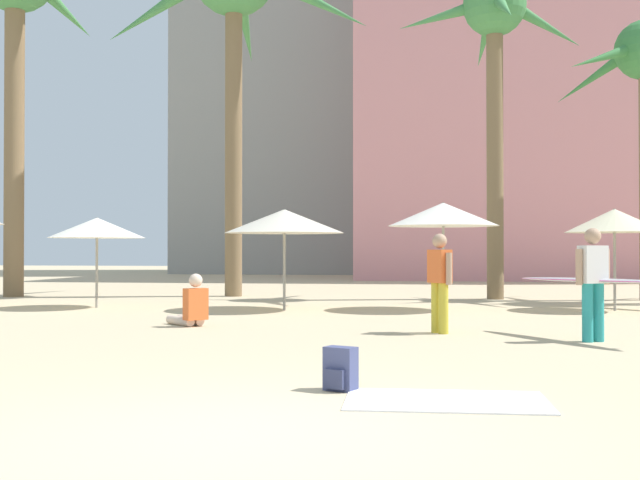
{
  "coord_description": "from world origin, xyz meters",
  "views": [
    {
      "loc": [
        1.35,
        -5.7,
        1.35
      ],
      "look_at": [
        -0.21,
        5.04,
        1.49
      ],
      "focal_mm": 44.35,
      "sensor_mm": 36.0,
      "label": 1
    }
  ],
  "objects_px": {
    "cafe_umbrella_2": "(97,228)",
    "person_far_right": "(591,280)",
    "palm_tree_far_left": "(15,0)",
    "cafe_umbrella_0": "(284,221)",
    "person_near_left": "(440,279)",
    "beach_towel": "(446,401)",
    "cafe_umbrella_1": "(443,214)",
    "cafe_umbrella_4": "(614,221)",
    "backpack": "(340,370)",
    "palm_tree_far_right": "(494,38)",
    "person_far_left": "(191,307)"
  },
  "relations": [
    {
      "from": "cafe_umbrella_2",
      "to": "person_far_right",
      "type": "relative_size",
      "value": 0.84
    },
    {
      "from": "palm_tree_far_left",
      "to": "cafe_umbrella_0",
      "type": "height_order",
      "value": "palm_tree_far_left"
    },
    {
      "from": "person_near_left",
      "to": "beach_towel",
      "type": "bearing_deg",
      "value": 54.62
    },
    {
      "from": "cafe_umbrella_1",
      "to": "person_far_right",
      "type": "bearing_deg",
      "value": -69.9
    },
    {
      "from": "cafe_umbrella_1",
      "to": "cafe_umbrella_4",
      "type": "xyz_separation_m",
      "value": [
        3.8,
        0.38,
        -0.15
      ]
    },
    {
      "from": "cafe_umbrella_2",
      "to": "beach_towel",
      "type": "height_order",
      "value": "cafe_umbrella_2"
    },
    {
      "from": "cafe_umbrella_1",
      "to": "backpack",
      "type": "relative_size",
      "value": 5.96
    },
    {
      "from": "cafe_umbrella_4",
      "to": "person_far_right",
      "type": "bearing_deg",
      "value": -105.17
    },
    {
      "from": "palm_tree_far_right",
      "to": "cafe_umbrella_1",
      "type": "distance_m",
      "value": 6.8
    },
    {
      "from": "cafe_umbrella_0",
      "to": "person_far_right",
      "type": "height_order",
      "value": "cafe_umbrella_0"
    },
    {
      "from": "palm_tree_far_right",
      "to": "cafe_umbrella_2",
      "type": "xyz_separation_m",
      "value": [
        -9.53,
        -4.7,
        -5.38
      ]
    },
    {
      "from": "cafe_umbrella_2",
      "to": "cafe_umbrella_4",
      "type": "height_order",
      "value": "cafe_umbrella_4"
    },
    {
      "from": "cafe_umbrella_0",
      "to": "person_far_left",
      "type": "height_order",
      "value": "cafe_umbrella_0"
    },
    {
      "from": "person_far_right",
      "to": "cafe_umbrella_0",
      "type": "bearing_deg",
      "value": 17.35
    },
    {
      "from": "cafe_umbrella_1",
      "to": "person_far_left",
      "type": "xyz_separation_m",
      "value": [
        -4.5,
        -4.43,
        -1.83
      ]
    },
    {
      "from": "cafe_umbrella_2",
      "to": "palm_tree_far_right",
      "type": "bearing_deg",
      "value": 26.25
    },
    {
      "from": "palm_tree_far_right",
      "to": "person_far_right",
      "type": "height_order",
      "value": "palm_tree_far_right"
    },
    {
      "from": "palm_tree_far_left",
      "to": "backpack",
      "type": "relative_size",
      "value": 25.54
    },
    {
      "from": "cafe_umbrella_4",
      "to": "backpack",
      "type": "distance_m",
      "value": 12.06
    },
    {
      "from": "cafe_umbrella_1",
      "to": "cafe_umbrella_2",
      "type": "xyz_separation_m",
      "value": [
        -8.07,
        -0.44,
        -0.28
      ]
    },
    {
      "from": "cafe_umbrella_1",
      "to": "person_far_right",
      "type": "distance_m",
      "value": 6.31
    },
    {
      "from": "person_far_left",
      "to": "person_near_left",
      "type": "relative_size",
      "value": 0.58
    },
    {
      "from": "palm_tree_far_left",
      "to": "cafe_umbrella_4",
      "type": "xyz_separation_m",
      "value": [
        16.17,
        -3.08,
        -6.69
      ]
    },
    {
      "from": "cafe_umbrella_4",
      "to": "beach_towel",
      "type": "distance_m",
      "value": 12.11
    },
    {
      "from": "palm_tree_far_right",
      "to": "person_near_left",
      "type": "height_order",
      "value": "palm_tree_far_right"
    },
    {
      "from": "palm_tree_far_left",
      "to": "palm_tree_far_right",
      "type": "relative_size",
      "value": 1.18
    },
    {
      "from": "palm_tree_far_left",
      "to": "cafe_umbrella_0",
      "type": "relative_size",
      "value": 3.95
    },
    {
      "from": "cafe_umbrella_4",
      "to": "person_near_left",
      "type": "distance_m",
      "value": 6.79
    },
    {
      "from": "cafe_umbrella_0",
      "to": "person_far_left",
      "type": "xyz_separation_m",
      "value": [
        -0.93,
        -3.95,
        -1.68
      ]
    },
    {
      "from": "palm_tree_far_left",
      "to": "person_near_left",
      "type": "distance_m",
      "value": 16.85
    },
    {
      "from": "person_far_right",
      "to": "person_near_left",
      "type": "bearing_deg",
      "value": 41.88
    },
    {
      "from": "cafe_umbrella_2",
      "to": "cafe_umbrella_0",
      "type": "bearing_deg",
      "value": -0.59
    },
    {
      "from": "palm_tree_far_left",
      "to": "palm_tree_far_right",
      "type": "distance_m",
      "value": 13.93
    },
    {
      "from": "cafe_umbrella_4",
      "to": "person_far_left",
      "type": "height_order",
      "value": "cafe_umbrella_4"
    },
    {
      "from": "beach_towel",
      "to": "person_far_left",
      "type": "xyz_separation_m",
      "value": [
        -4.41,
        6.48,
        0.32
      ]
    },
    {
      "from": "cafe_umbrella_0",
      "to": "beach_towel",
      "type": "xyz_separation_m",
      "value": [
        3.48,
        -10.43,
        -2.0
      ]
    },
    {
      "from": "cafe_umbrella_0",
      "to": "backpack",
      "type": "bearing_deg",
      "value": -76.15
    },
    {
      "from": "palm_tree_far_left",
      "to": "cafe_umbrella_1",
      "type": "xyz_separation_m",
      "value": [
        12.37,
        -3.46,
        -6.55
      ]
    },
    {
      "from": "beach_towel",
      "to": "person_near_left",
      "type": "xyz_separation_m",
      "value": [
        -0.02,
        5.86,
        0.88
      ]
    },
    {
      "from": "palm_tree_far_left",
      "to": "person_far_right",
      "type": "distance_m",
      "value": 18.89
    },
    {
      "from": "cafe_umbrella_4",
      "to": "person_far_right",
      "type": "xyz_separation_m",
      "value": [
        -1.68,
        -6.18,
        -1.1
      ]
    },
    {
      "from": "cafe_umbrella_0",
      "to": "person_near_left",
      "type": "xyz_separation_m",
      "value": [
        3.46,
        -4.57,
        -1.12
      ]
    },
    {
      "from": "palm_tree_far_right",
      "to": "cafe_umbrella_4",
      "type": "xyz_separation_m",
      "value": [
        2.34,
        -3.89,
        -5.25
      ]
    },
    {
      "from": "cafe_umbrella_0",
      "to": "palm_tree_far_left",
      "type": "bearing_deg",
      "value": 155.89
    },
    {
      "from": "palm_tree_far_left",
      "to": "cafe_umbrella_2",
      "type": "height_order",
      "value": "palm_tree_far_left"
    },
    {
      "from": "cafe_umbrella_0",
      "to": "cafe_umbrella_2",
      "type": "xyz_separation_m",
      "value": [
        -4.5,
        0.05,
        -0.13
      ]
    },
    {
      "from": "palm_tree_far_left",
      "to": "backpack",
      "type": "xyz_separation_m",
      "value": [
        11.27,
        -13.96,
        -8.51
      ]
    },
    {
      "from": "cafe_umbrella_1",
      "to": "person_near_left",
      "type": "distance_m",
      "value": 5.21
    },
    {
      "from": "palm_tree_far_left",
      "to": "cafe_umbrella_0",
      "type": "bearing_deg",
      "value": -24.11
    },
    {
      "from": "palm_tree_far_left",
      "to": "cafe_umbrella_4",
      "type": "relative_size",
      "value": 4.7
    }
  ]
}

